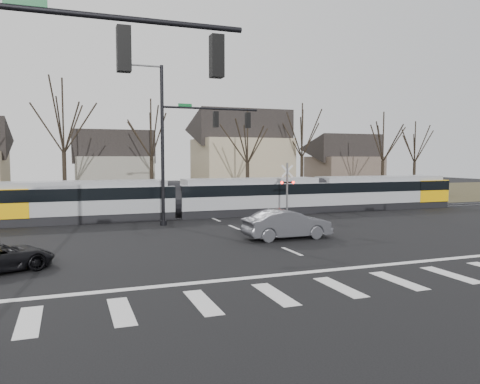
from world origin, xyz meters
name	(u,v)px	position (x,y,z in m)	size (l,w,h in m)	color
ground	(313,260)	(0.00, 0.00, 0.00)	(140.00, 140.00, 0.00)	black
grass_verge	(166,199)	(0.00, 32.00, 0.01)	(140.00, 28.00, 0.01)	#38331E
crosswalk	(370,284)	(0.00, -4.00, 0.01)	(27.00, 2.60, 0.01)	silver
stop_line	(335,270)	(0.00, -1.80, 0.01)	(28.00, 0.35, 0.01)	silver
lane_dashes	(208,216)	(0.00, 16.00, 0.01)	(0.18, 30.00, 0.01)	silver
rail_pair	(208,216)	(0.00, 15.80, 0.03)	(90.00, 1.52, 0.06)	#59595E
tram	(249,195)	(3.30, 16.00, 1.52)	(36.75, 2.73, 2.79)	gray
sedan	(287,224)	(1.32, 5.20, 0.79)	(4.79, 1.72, 1.57)	#414247
signal_pole_near_left	(33,97)	(-10.41, -6.00, 5.70)	(9.28, 0.44, 10.20)	black
signal_pole_far	(187,137)	(-2.41, 12.50, 5.70)	(9.28, 0.44, 10.20)	black
rail_crossing_signal	(287,192)	(5.00, 12.79, 1.89)	(1.08, 0.36, 4.00)	#59595B
tree_row	(198,151)	(2.00, 26.00, 5.00)	(59.20, 7.20, 10.00)	black
house_b	(113,161)	(-5.00, 36.00, 3.97)	(8.64, 7.56, 7.65)	gray
house_c	(241,150)	(9.00, 33.00, 5.23)	(10.80, 8.64, 10.10)	tan
house_d	(344,161)	(24.00, 35.00, 3.97)	(8.64, 7.56, 7.65)	brown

